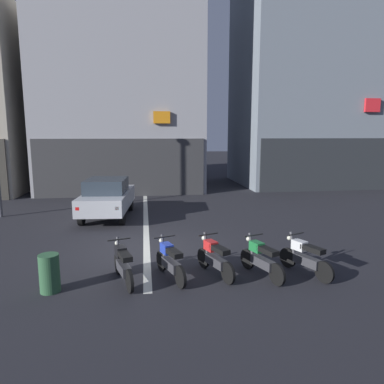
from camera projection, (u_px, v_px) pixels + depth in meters
The scene contains 11 objects.
ground_plane at pixel (147, 250), 10.60m from camera, with size 120.00×120.00×0.00m, color #232328.
lane_centre_line at pixel (146, 208), 16.46m from camera, with size 0.20×18.00×0.01m, color silver.
building_mid_block at pixel (122, 68), 22.29m from camera, with size 9.66×8.09×15.22m.
building_far_right at pixel (319, 41), 23.71m from camera, with size 10.68×7.54×19.41m.
car_silver_crossing_near at pixel (107, 197), 14.56m from camera, with size 2.11×4.24×1.64m.
motorcycle_black_row_leftmost at pixel (123, 264), 8.19m from camera, with size 0.64×1.62×0.98m.
motorcycle_blue_row_left_mid at pixel (170, 260), 8.41m from camera, with size 0.68×1.60×0.98m.
motorcycle_red_row_centre at pixel (215, 257), 8.62m from camera, with size 0.70×1.59×0.98m.
motorcycle_green_row_right_mid at pixel (261, 258), 8.54m from camera, with size 0.69×1.60×0.98m.
motorcycle_white_row_rightmost at pixel (305, 257), 8.65m from camera, with size 0.76×1.56×0.98m.
trash_bin at pixel (49, 273), 7.71m from camera, with size 0.44×0.44×0.85m, color #2D5938.
Camera 1 is at (-0.02, -10.26, 3.44)m, focal length 32.87 mm.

